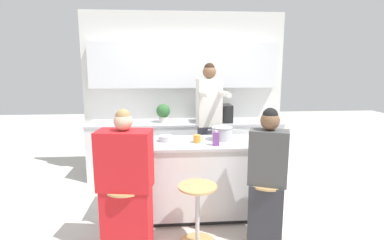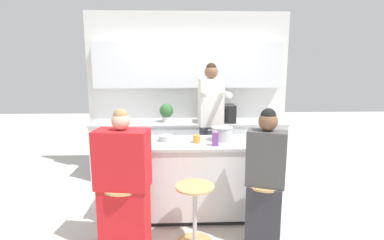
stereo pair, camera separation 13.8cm
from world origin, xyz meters
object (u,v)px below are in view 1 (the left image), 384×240
object	(u,v)px
kitchen_island	(192,178)
bar_stool_center	(197,211)
fruit_bowl	(166,138)
potted_plant	(163,112)
person_cooking	(209,128)
cooking_pot	(222,133)
bar_stool_rightmost	(265,207)
bar_stool_leftmost	(126,214)
person_seated_near	(267,182)
person_wrapped_blanket	(126,185)
microwave	(214,113)
juice_carton	(216,139)
coffee_cup_near	(197,139)

from	to	relation	value
kitchen_island	bar_stool_center	size ratio (longest dim) A/B	2.82
fruit_bowl	potted_plant	size ratio (longest dim) A/B	0.59
bar_stool_center	person_cooking	bearing A→B (deg)	77.54
kitchen_island	potted_plant	world-z (taller)	potted_plant
bar_stool_center	cooking_pot	size ratio (longest dim) A/B	1.86
cooking_pot	fruit_bowl	xyz separation A→B (m)	(-0.68, 0.00, -0.05)
bar_stool_rightmost	potted_plant	distance (m)	2.37
bar_stool_rightmost	bar_stool_center	bearing A→B (deg)	-177.52
kitchen_island	person_cooking	world-z (taller)	person_cooking
bar_stool_leftmost	bar_stool_rightmost	bearing A→B (deg)	0.98
kitchen_island	person_seated_near	world-z (taller)	person_seated_near
person_wrapped_blanket	microwave	world-z (taller)	person_wrapped_blanket
bar_stool_rightmost	person_seated_near	size ratio (longest dim) A/B	0.45
bar_stool_rightmost	person_wrapped_blanket	xyz separation A→B (m)	(-1.42, -0.04, 0.31)
cooking_pot	juice_carton	world-z (taller)	juice_carton
cooking_pot	bar_stool_leftmost	bearing A→B (deg)	-147.75
kitchen_island	coffee_cup_near	world-z (taller)	coffee_cup_near
microwave	bar_stool_leftmost	bearing A→B (deg)	-120.99
cooking_pot	juice_carton	bearing A→B (deg)	-114.91
person_cooking	coffee_cup_near	world-z (taller)	person_cooking
fruit_bowl	potted_plant	distance (m)	1.33
bar_stool_center	potted_plant	size ratio (longest dim) A/B	2.13
bar_stool_rightmost	coffee_cup_near	distance (m)	1.06
bar_stool_center	person_seated_near	bearing A→B (deg)	-0.39
cooking_pot	potted_plant	size ratio (longest dim) A/B	1.15
bar_stool_leftmost	microwave	distance (m)	2.40
juice_carton	cooking_pot	bearing A→B (deg)	65.09
bar_stool_center	person_seated_near	xyz separation A→B (m)	(0.71, -0.00, 0.29)
kitchen_island	person_cooking	size ratio (longest dim) A/B	0.97
person_cooking	microwave	xyz separation A→B (m)	(0.18, 0.66, 0.11)
coffee_cup_near	potted_plant	distance (m)	1.49
coffee_cup_near	bar_stool_leftmost	bearing A→B (deg)	-143.00
microwave	bar_stool_center	bearing A→B (deg)	-103.32
kitchen_island	person_wrapped_blanket	bearing A→B (deg)	-138.02
microwave	potted_plant	xyz separation A→B (m)	(-0.83, 0.04, 0.02)
kitchen_island	cooking_pot	distance (m)	0.65
bar_stool_rightmost	fruit_bowl	distance (m)	1.36
juice_carton	bar_stool_rightmost	bearing A→B (deg)	-41.99
person_cooking	person_wrapped_blanket	size ratio (longest dim) A/B	1.30
bar_stool_center	bar_stool_rightmost	xyz separation A→B (m)	(0.72, 0.03, 0.00)
coffee_cup_near	person_wrapped_blanket	bearing A→B (deg)	-142.08
bar_stool_rightmost	cooking_pot	distance (m)	0.99
bar_stool_leftmost	person_wrapped_blanket	world-z (taller)	person_wrapped_blanket
person_wrapped_blanket	bar_stool_rightmost	bearing A→B (deg)	9.39
bar_stool_rightmost	cooking_pot	size ratio (longest dim) A/B	1.86
bar_stool_leftmost	person_seated_near	distance (m)	1.46
potted_plant	person_seated_near	bearing A→B (deg)	-62.03
bar_stool_rightmost	coffee_cup_near	xyz separation A→B (m)	(-0.67, 0.55, 0.61)
bar_stool_center	bar_stool_rightmost	bearing A→B (deg)	2.48
person_cooking	person_wrapped_blanket	distance (m)	1.68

